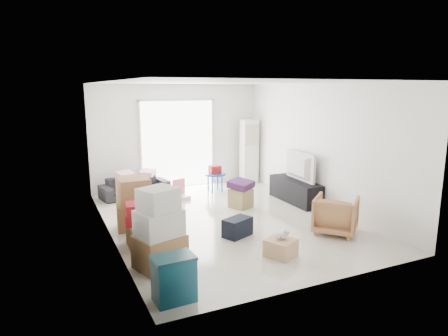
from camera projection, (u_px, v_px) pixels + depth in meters
room_shell at (226, 153)px, 7.78m from camera, size 4.98×6.48×3.18m
sliding_door at (178, 141)px, 10.45m from camera, size 2.10×0.04×2.33m
ac_tower at (249, 151)px, 11.03m from camera, size 0.45×0.30×1.75m
tv_console at (295, 191)px, 9.23m from camera, size 0.46×1.54×0.51m
television at (296, 177)px, 9.17m from camera, size 0.71×1.16×0.15m
sofa at (135, 183)px, 9.69m from camera, size 1.69×0.75×0.64m
pillow_left at (125, 169)px, 9.50m from camera, size 0.42×0.37×0.11m
pillow_right at (147, 167)px, 9.71m from camera, size 0.50×0.49×0.13m
armchair at (336, 213)px, 7.21m from camera, size 1.00×1.00×0.75m
storage_bins at (174, 278)px, 4.91m from camera, size 0.53×0.38×0.59m
box_stack_a at (159, 233)px, 5.78m from camera, size 0.79×0.72×1.20m
box_stack_b at (145, 226)px, 6.59m from camera, size 0.69×0.58×0.76m
box_stack_c at (134, 204)px, 7.44m from camera, size 0.71×0.61×0.97m
loose_box at (167, 219)px, 7.46m from camera, size 0.59×0.59×0.38m
duffel_bag at (237, 227)px, 7.10m from camera, size 0.60×0.49×0.33m
ottoman at (241, 198)px, 8.81m from camera, size 0.55×0.55×0.42m
blanket at (241, 186)px, 8.75m from camera, size 0.62×0.62×0.14m
kids_table at (215, 173)px, 10.12m from camera, size 0.54×0.54×0.67m
toy_walker at (180, 194)px, 9.47m from camera, size 0.43×0.41×0.48m
wood_crate at (281, 248)px, 6.25m from camera, size 0.56×0.56×0.28m
plush_bunny at (282, 235)px, 6.23m from camera, size 0.26×0.15×0.13m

